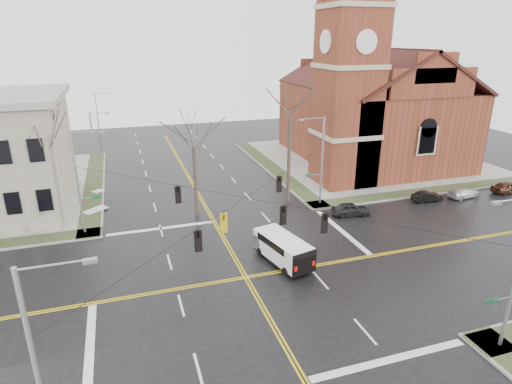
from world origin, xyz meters
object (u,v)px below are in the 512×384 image
object	(u,v)px
church	(369,100)
streetlight_north_b	(98,116)
signal_pole_sw	(41,367)
parked_car_a	(351,209)
signal_pole_ne	(321,159)
signal_pole_nw	(80,180)
parked_car_b	(427,196)
tree_nw_far	(47,134)
tree_nw_near	(194,142)
parked_car_c	(464,193)
parked_car_d	(508,187)
streetlight_north_a	(95,143)
tree_ne	(290,113)
cargo_van	(281,247)

from	to	relation	value
church	streetlight_north_b	size ratio (longest dim) A/B	3.44
signal_pole_sw	parked_car_a	size ratio (longest dim) A/B	2.42
church	signal_pole_ne	size ratio (longest dim) A/B	3.06
signal_pole_ne	parked_car_a	distance (m)	5.87
signal_pole_nw	parked_car_b	xyz separation A→B (m)	(34.05, -2.71, -4.41)
tree_nw_far	tree_nw_near	xyz separation A→B (m)	(12.40, -1.28, -1.28)
parked_car_a	tree_nw_far	distance (m)	28.48
tree_nw_far	tree_nw_near	world-z (taller)	tree_nw_far
parked_car_c	parked_car_b	bearing A→B (deg)	81.16
streetlight_north_b	parked_car_d	world-z (taller)	streetlight_north_b
parked_car_c	tree_nw_near	world-z (taller)	tree_nw_near
signal_pole_nw	tree_nw_near	distance (m)	10.46
church	tree_nw_near	distance (m)	28.66
church	signal_pole_sw	xyz separation A→B (m)	(-36.09, -36.28, -3.48)
streetlight_north_a	parked_car_d	world-z (taller)	streetlight_north_a
church	parked_car_b	size ratio (longest dim) A/B	8.45
signal_pole_ne	signal_pole_nw	size ratio (longest dim) A/B	1.00
parked_car_d	parked_car_a	bearing A→B (deg)	88.47
parked_car_c	parked_car_d	distance (m)	5.79
church	streetlight_north_b	bearing A→B (deg)	146.75
signal_pole_ne	parked_car_d	world-z (taller)	signal_pole_ne
signal_pole_nw	streetlight_north_a	size ratio (longest dim) A/B	1.12
streetlight_north_a	tree_ne	distance (m)	24.86
church	streetlight_north_a	bearing A→B (deg)	174.81
signal_pole_sw	parked_car_d	xyz separation A→B (m)	(44.42, 19.80, -4.30)
parked_car_d	tree_nw_far	distance (m)	47.71
signal_pole_nw	signal_pole_ne	bearing A→B (deg)	0.00
streetlight_north_a	tree_ne	size ratio (longest dim) A/B	0.61
signal_pole_sw	tree_nw_near	bearing A→B (deg)	67.33
signal_pole_ne	parked_car_b	world-z (taller)	signal_pole_ne
church	parked_car_a	size ratio (longest dim) A/B	7.39
signal_pole_nw	parked_car_b	bearing A→B (deg)	-4.55
streetlight_north_a	tree_nw_near	bearing A→B (deg)	-58.27
cargo_van	parked_car_a	xyz separation A→B (m)	(9.76, 6.48, -0.60)
cargo_van	parked_car_d	distance (m)	30.58
parked_car_d	tree_nw_far	world-z (taller)	tree_nw_far
parked_car_d	tree_nw_near	xyz separation A→B (m)	(-34.30, 4.42, 6.66)
church	streetlight_north_b	xyz separation A→B (m)	(-35.42, 23.22, -3.97)
signal_pole_sw	streetlight_north_b	world-z (taller)	signal_pole_sw
streetlight_north_b	parked_car_d	distance (m)	59.20
church	parked_car_a	xyz separation A→B (m)	(-11.71, -16.86, -7.80)
church	tree_ne	size ratio (longest dim) A/B	2.10
signal_pole_sw	parked_car_b	size ratio (longest dim) A/B	2.76
streetlight_north_a	parked_car_d	size ratio (longest dim) A/B	2.09
church	cargo_van	size ratio (longest dim) A/B	4.74
tree_ne	tree_nw_near	bearing A→B (deg)	-178.82
tree_ne	streetlight_north_a	bearing A→B (deg)	141.73
signal_pole_sw	tree_ne	world-z (taller)	tree_ne
tree_nw_near	church	bearing A→B (deg)	24.92
streetlight_north_a	tree_nw_near	distance (m)	18.19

